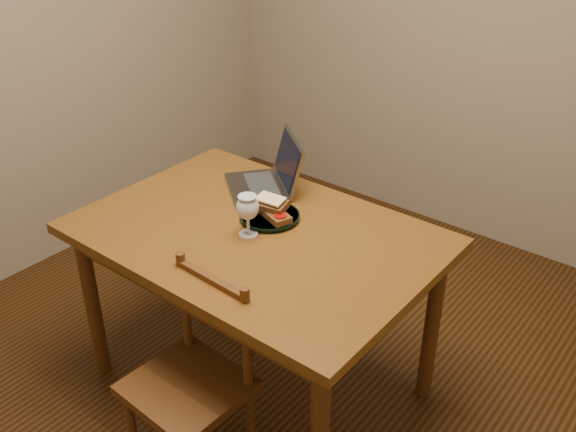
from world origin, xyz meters
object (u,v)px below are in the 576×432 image
Objects in this scene: milk_glass at (248,215)px; laptop at (271,175)px; table at (257,251)px; chair at (191,373)px; plate at (270,217)px.

milk_glass is 0.38m from laptop.
table is 0.17m from milk_glass.
laptop is at bearing 120.68° from table.
milk_glass is (-0.10, 0.41, 0.39)m from chair.
table is 0.38m from laptop.
milk_glass is at bearing -24.56° from laptop.
table is at bearing -21.19° from laptop.
milk_glass reaches higher than table.
table is at bearing -80.20° from plate.
chair is (0.09, -0.45, -0.22)m from table.
chair reaches higher than plate.
milk_glass is (0.01, -0.14, 0.07)m from plate.
laptop is (-0.27, 0.75, 0.37)m from chair.
table is 5.69× the size of plate.
table is 3.26× the size of chair.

